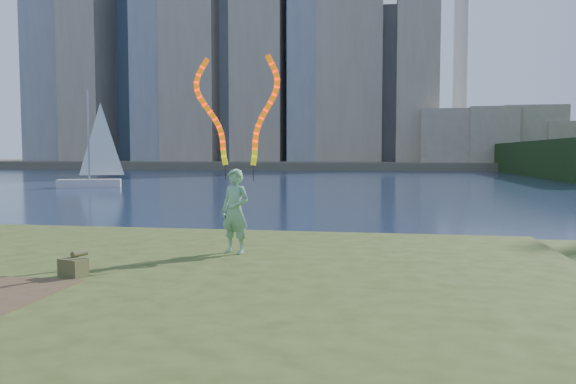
# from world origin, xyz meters

# --- Properties ---
(ground) EXTENTS (320.00, 320.00, 0.00)m
(ground) POSITION_xyz_m (0.00, 0.00, 0.00)
(ground) COLOR #17233B
(ground) RESTS_ON ground
(grassy_knoll) EXTENTS (20.00, 18.00, 0.80)m
(grassy_knoll) POSITION_xyz_m (0.00, -2.30, 0.34)
(grassy_knoll) COLOR #364518
(grassy_knoll) RESTS_ON ground
(far_shore) EXTENTS (320.00, 40.00, 1.20)m
(far_shore) POSITION_xyz_m (0.00, 95.00, 0.60)
(far_shore) COLOR #514B3B
(far_shore) RESTS_ON ground
(woman_with_ribbons) EXTENTS (1.92, 0.73, 3.97)m
(woman_with_ribbons) POSITION_xyz_m (1.02, 0.89, 2.22)
(woman_with_ribbons) COLOR #126B22
(woman_with_ribbons) RESTS_ON grassy_knoll
(canvas_bag) EXTENTS (0.46, 0.51, 0.37)m
(canvas_bag) POSITION_xyz_m (-0.90, -1.48, 0.95)
(canvas_bag) COLOR #4C4E28
(canvas_bag) RESTS_ON grassy_knoll
(sailboat) EXTENTS (4.91, 3.21, 7.56)m
(sailboat) POSITION_xyz_m (-18.61, 31.33, 1.30)
(sailboat) COLOR beige
(sailboat) RESTS_ON ground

